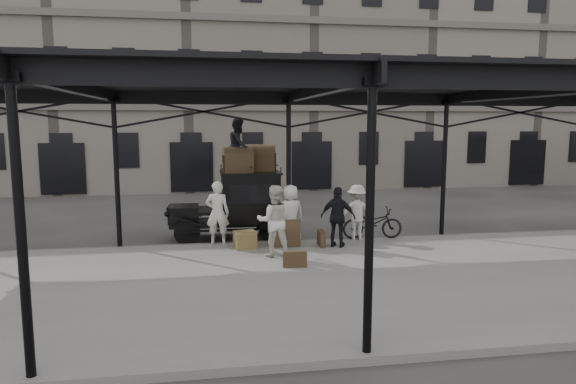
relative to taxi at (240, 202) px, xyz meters
name	(u,v)px	position (x,y,z in m)	size (l,w,h in m)	color
ground	(300,262)	(1.39, -3.11, -1.20)	(120.00, 120.00, 0.00)	#383533
platform	(316,282)	(1.39, -5.11, -1.13)	(28.00, 8.00, 0.15)	slate
canopy	(315,84)	(1.39, -4.83, 3.39)	(22.50, 9.00, 4.74)	black
building_frontage	(246,67)	(1.39, 14.89, 5.80)	(64.00, 8.00, 14.00)	slate
taxi	(240,202)	(0.00, 0.00, 0.00)	(3.65, 1.55, 2.18)	black
porter_left	(218,213)	(-0.76, -1.31, -0.11)	(0.69, 0.45, 1.89)	beige
porter_midleft	(274,221)	(0.72, -2.89, -0.09)	(0.94, 0.73, 1.93)	silver
porter_centre	(291,213)	(1.42, -1.31, -0.18)	(0.85, 0.55, 1.74)	silver
porter_official	(338,217)	(2.67, -2.18, -0.17)	(1.03, 0.43, 1.76)	black
porter_right	(357,212)	(3.50, -1.31, -0.21)	(1.09, 0.63, 1.69)	beige
bicycle	(372,223)	(4.00, -1.31, -0.57)	(0.65, 1.86, 0.98)	black
porter_roof	(239,145)	(-0.03, -0.10, 1.82)	(0.82, 0.64, 1.68)	black
steamer_trunk_roof_near	(238,162)	(-0.08, -0.25, 1.31)	(0.91, 0.56, 0.67)	#422D1E
steamer_trunk_roof_far	(260,160)	(0.67, 0.20, 1.33)	(0.97, 0.59, 0.71)	#422D1E
steamer_trunk_platform	(284,235)	(1.16, -1.77, -0.73)	(0.87, 0.53, 0.64)	#422D1E
wicker_hamper	(245,240)	(-0.01, -1.92, -0.80)	(0.60, 0.45, 0.50)	olive
suitcase_upright	(321,238)	(2.22, -1.99, -0.83)	(0.15, 0.60, 0.45)	#422D1E
suitcase_flat	(295,259)	(1.08, -4.04, -0.85)	(0.60, 0.15, 0.40)	#422D1E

